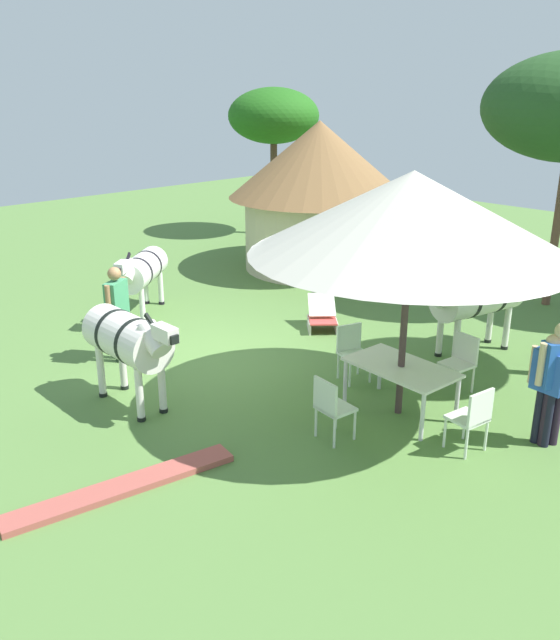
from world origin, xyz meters
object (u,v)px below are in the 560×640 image
Objects in this scene: patio_dining_table at (401,371)px; thatched_hut at (319,189)px; standing_watcher at (117,305)px; guest_behind_table at (549,380)px; acacia_tree_right_background at (274,116)px; zebra_nearest_camera at (129,340)px; guest_beside_umbrella at (558,373)px; striped_lounge_chair at (322,317)px; patio_chair_east_end at (331,405)px; patio_chair_near_hut at (352,349)px; zebra_by_umbrella at (141,271)px; shade_umbrella at (412,213)px; patio_chair_near_lawn at (461,359)px; patio_chair_west_end at (473,416)px; zebra_toward_hut at (475,297)px.

thatched_hut is at bearing 141.28° from patio_dining_table.
thatched_hut reaches higher than standing_watcher.
acacia_tree_right_background is (-11.98, 6.50, 2.67)m from guest_behind_table.
acacia_tree_right_background is at bearing 151.78° from thatched_hut.
guest_beside_umbrella is at bearing 125.07° from zebra_nearest_camera.
standing_watcher is 1.80m from zebra_nearest_camera.
zebra_nearest_camera is at bearing 45.51° from striped_lounge_chair.
patio_chair_near_hut is at bearing 129.51° from patio_chair_east_end.
patio_chair_near_hut is at bearing 149.09° from zebra_by_umbrella.
shade_umbrella is 4.48m from striped_lounge_chair.
thatched_hut reaches higher than patio_dining_table.
patio_chair_near_lawn is 3.37m from striped_lounge_chair.
patio_chair_near_hut is 0.43× the size of zebra_nearest_camera.
zebra_by_umbrella reaches higher than striped_lounge_chair.
thatched_hut is at bearing -28.22° from acacia_tree_right_background.
zebra_nearest_camera is at bearing -9.82° from patio_chair_near_hut.
patio_chair_west_end is at bearing -34.78° from thatched_hut.
zebra_nearest_camera is at bearing 36.19° from standing_watcher.
guest_beside_umbrella reaches higher than standing_watcher.
shade_umbrella is at bearing -38.72° from thatched_hut.
patio_chair_west_end is 0.39× the size of zebra_toward_hut.
patio_chair_near_lawn is 0.54× the size of standing_watcher.
striped_lounge_chair is (-2.96, 3.07, -0.27)m from patio_chair_east_end.
patio_dining_table reaches higher than striped_lounge_chair.
striped_lounge_chair is 3.84m from zebra_by_umbrella.
zebra_nearest_camera reaches higher than patio_chair_near_lawn.
patio_chair_near_hut is 4.02m from standing_watcher.
zebra_toward_hut reaches higher than patio_chair_near_hut.
patio_chair_near_hut and patio_chair_east_end have the same top height.
patio_dining_table is 1.32m from patio_chair_east_end.
guest_behind_table is at bearing 82.93° from standing_watcher.
zebra_toward_hut is (-0.47, 2.76, 0.39)m from patio_dining_table.
shade_umbrella reaches higher than zebra_toward_hut.
thatched_hut is 4.78× the size of striped_lounge_chair.
zebra_by_umbrella is at bearing 39.71° from zebra_toward_hut.
zebra_nearest_camera is 12.44m from acacia_tree_right_background.
shade_umbrella is at bearing 132.84° from zebra_nearest_camera.
zebra_by_umbrella is (-3.21, -2.00, 0.67)m from striped_lounge_chair.
acacia_tree_right_background is at bearing -85.09° from striped_lounge_chair.
patio_chair_near_hut is (-1.25, 0.41, -0.14)m from patio_dining_table.
zebra_nearest_camera is 0.91× the size of zebra_toward_hut.
patio_chair_near_hut is 2.62m from patio_chair_west_end.
patio_chair_west_end is 0.58× the size of guest_behind_table.
patio_chair_near_hut is 3.13m from guest_behind_table.
zebra_nearest_camera is at bearing 155.79° from guest_beside_umbrella.
patio_chair_west_end is 0.94× the size of striped_lounge_chair.
shade_umbrella is 4.84× the size of patio_chair_near_hut.
guest_behind_table is 6.83m from standing_watcher.
zebra_nearest_camera is (-2.88, -2.65, 0.39)m from patio_dining_table.
standing_watcher is (-4.51, -1.88, -1.92)m from shade_umbrella.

